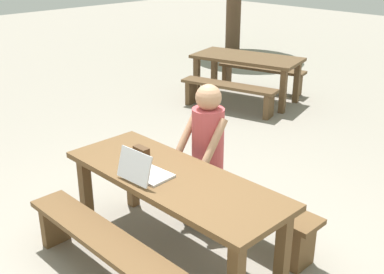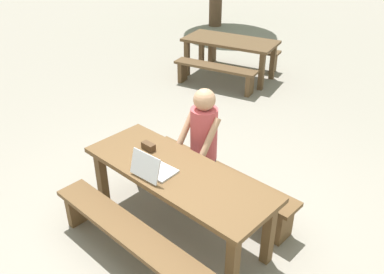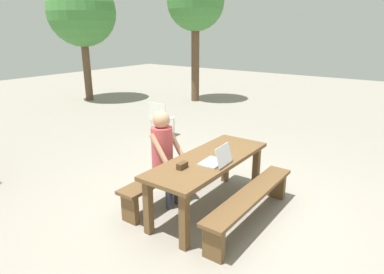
% 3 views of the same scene
% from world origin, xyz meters
% --- Properties ---
extents(ground_plane, '(30.00, 30.00, 0.00)m').
position_xyz_m(ground_plane, '(0.00, 0.00, 0.00)').
color(ground_plane, gray).
extents(picnic_table_front, '(2.01, 0.74, 0.75)m').
position_xyz_m(picnic_table_front, '(0.00, 0.00, 0.64)').
color(picnic_table_front, brown).
rests_on(picnic_table_front, ground).
extents(bench_near, '(1.93, 0.30, 0.43)m').
position_xyz_m(bench_near, '(0.00, -0.63, 0.33)').
color(bench_near, brown).
rests_on(bench_near, ground).
extents(bench_far, '(1.93, 0.30, 0.43)m').
position_xyz_m(bench_far, '(0.00, 0.63, 0.33)').
color(bench_far, brown).
rests_on(bench_far, ground).
extents(laptop, '(0.36, 0.34, 0.26)m').
position_xyz_m(laptop, '(-0.13, -0.20, 0.81)').
color(laptop, silver).
rests_on(laptop, picnic_table_front).
extents(small_pouch, '(0.15, 0.07, 0.07)m').
position_xyz_m(small_pouch, '(-0.49, 0.07, 0.79)').
color(small_pouch, '#4C331E').
rests_on(small_pouch, picnic_table_front).
extents(person_seated, '(0.40, 0.40, 1.33)m').
position_xyz_m(person_seated, '(-0.21, 0.59, 0.78)').
color(person_seated, '#333847').
rests_on(person_seated, ground).
extents(picnic_table_mid, '(1.89, 1.22, 0.74)m').
position_xyz_m(picnic_table_mid, '(-2.33, 3.78, 0.63)').
color(picnic_table_mid, brown).
rests_on(picnic_table_mid, ground).
extents(bench_mid_south, '(1.59, 0.68, 0.43)m').
position_xyz_m(bench_mid_south, '(-2.17, 3.16, 0.32)').
color(bench_mid_south, brown).
rests_on(bench_mid_south, ground).
extents(bench_mid_north, '(1.59, 0.68, 0.43)m').
position_xyz_m(bench_mid_north, '(-2.49, 4.40, 0.32)').
color(bench_mid_north, brown).
rests_on(bench_mid_north, ground).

